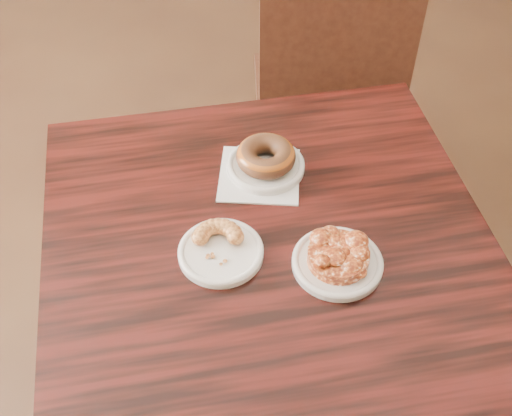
{
  "coord_description": "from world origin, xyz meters",
  "views": [
    {
      "loc": [
        0.05,
        -1.01,
        1.63
      ],
      "look_at": [
        0.07,
        -0.24,
        0.8
      ],
      "focal_mm": 45.0,
      "sensor_mm": 36.0,
      "label": 1
    }
  ],
  "objects_px": {
    "chair_far": "(322,95)",
    "cruller_fragment": "(220,245)",
    "apple_fritter": "(339,255)",
    "glazed_donut": "(266,156)",
    "cafe_table": "(267,347)"
  },
  "relations": [
    {
      "from": "cafe_table",
      "to": "chair_far",
      "type": "distance_m",
      "value": 0.84
    },
    {
      "from": "cafe_table",
      "to": "cruller_fragment",
      "type": "height_order",
      "value": "cruller_fragment"
    },
    {
      "from": "glazed_donut",
      "to": "cruller_fragment",
      "type": "bearing_deg",
      "value": -112.24
    },
    {
      "from": "apple_fritter",
      "to": "chair_far",
      "type": "bearing_deg",
      "value": 84.44
    },
    {
      "from": "cafe_table",
      "to": "cruller_fragment",
      "type": "bearing_deg",
      "value": -167.87
    },
    {
      "from": "apple_fritter",
      "to": "glazed_donut",
      "type": "bearing_deg",
      "value": 115.13
    },
    {
      "from": "chair_far",
      "to": "cruller_fragment",
      "type": "bearing_deg",
      "value": 70.92
    },
    {
      "from": "chair_far",
      "to": "apple_fritter",
      "type": "distance_m",
      "value": 0.94
    },
    {
      "from": "cafe_table",
      "to": "chair_far",
      "type": "xyz_separation_m",
      "value": [
        0.2,
        0.81,
        0.08
      ]
    },
    {
      "from": "chair_far",
      "to": "cruller_fragment",
      "type": "xyz_separation_m",
      "value": [
        -0.29,
        -0.85,
        0.33
      ]
    },
    {
      "from": "cafe_table",
      "to": "glazed_donut",
      "type": "xyz_separation_m",
      "value": [
        0.0,
        0.18,
        0.41
      ]
    },
    {
      "from": "apple_fritter",
      "to": "cruller_fragment",
      "type": "distance_m",
      "value": 0.2
    },
    {
      "from": "cruller_fragment",
      "to": "chair_far",
      "type": "bearing_deg",
      "value": 71.3
    },
    {
      "from": "chair_far",
      "to": "cafe_table",
      "type": "bearing_deg",
      "value": 75.78
    },
    {
      "from": "cruller_fragment",
      "to": "glazed_donut",
      "type": "bearing_deg",
      "value": 67.76
    }
  ]
}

